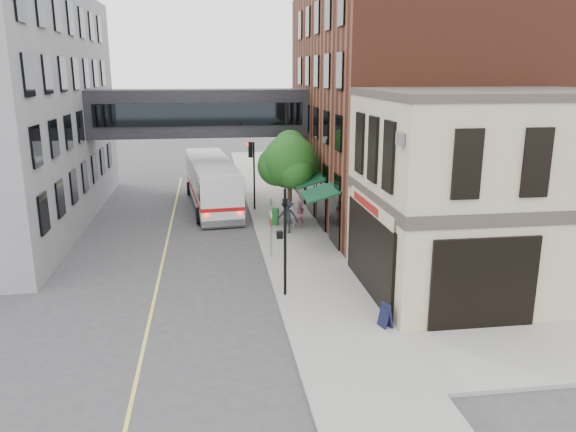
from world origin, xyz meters
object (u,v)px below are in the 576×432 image
object	(u,v)px
bus	(212,181)
pedestrian_a	(292,215)
newspaper_box	(274,217)
pedestrian_c	(287,216)
sandwich_board	(386,315)
pedestrian_b	(301,215)

from	to	relation	value
bus	pedestrian_a	xyz separation A→B (m)	(4.60, -6.73, -0.86)
pedestrian_a	newspaper_box	bearing A→B (deg)	124.12
pedestrian_c	bus	bearing A→B (deg)	139.48
pedestrian_a	pedestrian_c	bearing A→B (deg)	-127.78
sandwich_board	bus	bearing A→B (deg)	90.20
bus	newspaper_box	size ratio (longest dim) A/B	12.27
newspaper_box	sandwich_board	xyz separation A→B (m)	(2.36, -14.41, -0.05)
pedestrian_a	sandwich_board	bearing A→B (deg)	-96.48
pedestrian_a	sandwich_board	xyz separation A→B (m)	(1.39, -13.49, -0.36)
pedestrian_a	newspaper_box	xyz separation A→B (m)	(-0.97, 0.92, -0.31)
pedestrian_a	sandwich_board	distance (m)	13.57
pedestrian_b	newspaper_box	world-z (taller)	pedestrian_b
newspaper_box	sandwich_board	size ratio (longest dim) A/B	1.11
pedestrian_c	newspaper_box	size ratio (longest dim) A/B	1.95
pedestrian_a	bus	bearing A→B (deg)	111.98
pedestrian_b	sandwich_board	distance (m)	13.53
bus	pedestrian_a	world-z (taller)	bus
bus	pedestrian_c	bearing A→B (deg)	-61.44
bus	pedestrian_b	bearing A→B (deg)	-52.78
pedestrian_a	pedestrian_c	distance (m)	1.03
bus	newspaper_box	world-z (taller)	bus
newspaper_box	sandwich_board	world-z (taller)	newspaper_box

